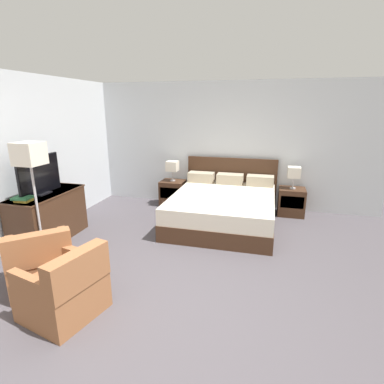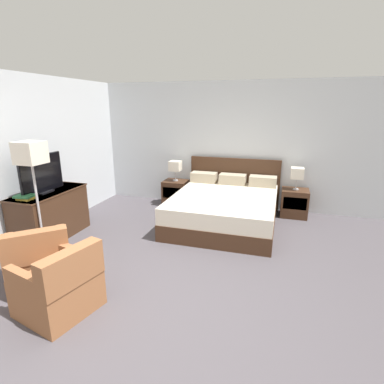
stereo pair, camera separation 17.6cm
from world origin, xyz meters
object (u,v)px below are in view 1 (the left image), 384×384
nightstand_left (173,193)px  tv (40,176)px  floor_lamp (30,162)px  bed (223,207)px  dresser (49,216)px  book_red_cover (24,200)px  armchair_companion (65,290)px  book_blue_cover (22,198)px  armchair_by_window (41,264)px  table_lamp_left (172,166)px  table_lamp_right (294,173)px  nightstand_right (291,202)px

nightstand_left → tv: tv is taller
tv → floor_lamp: (0.31, -0.46, 0.30)m
bed → floor_lamp: 3.19m
dresser → book_red_cover: bearing=-87.9°
bed → dresser: (-2.59, -1.43, 0.10)m
armchair_companion → book_blue_cover: bearing=143.2°
tv → nightstand_left: bearing=59.0°
nightstand_left → book_red_cover: 3.01m
book_red_cover → armchair_by_window: 1.17m
floor_lamp → book_blue_cover: bearing=164.4°
nightstand_left → table_lamp_left: table_lamp_left is taller
book_blue_cover → floor_lamp: bearing=-15.6°
tv → floor_lamp: bearing=-56.5°
book_red_cover → book_blue_cover: (-0.01, 0.00, 0.04)m
table_lamp_left → book_red_cover: bearing=-117.0°
table_lamp_right → armchair_by_window: size_ratio=0.44×
tv → armchair_by_window: bearing=-53.0°
bed → armchair_by_window: bed is taller
tv → armchair_by_window: size_ratio=0.85×
nightstand_left → table_lamp_left: bearing=90.0°
nightstand_left → tv: bearing=-121.0°
table_lamp_right → book_red_cover: bearing=-145.2°
bed → nightstand_right: bed is taller
table_lamp_left → armchair_companion: (0.07, -3.71, -0.57)m
bed → table_lamp_right: size_ratio=4.96×
table_lamp_left → armchair_companion: bearing=-88.9°
table_lamp_left → book_red_cover: (-1.34, -2.64, -0.05)m
armchair_by_window → armchair_companion: 0.73m
nightstand_right → tv: size_ratio=0.65×
bed → nightstand_left: (-1.23, 0.76, -0.03)m
dresser → book_red_cover: book_red_cover is taller
table_lamp_left → tv: bearing=-121.0°
dresser → armchair_by_window: dresser is taller
table_lamp_right → tv: bearing=-149.4°
nightstand_right → table_lamp_right: (0.00, 0.00, 0.59)m
nightstand_right → armchair_by_window: size_ratio=0.56×
nightstand_left → nightstand_right: bearing=0.0°
nightstand_left → table_lamp_right: (2.46, 0.00, 0.59)m
table_lamp_left → book_blue_cover: size_ratio=1.79×
table_lamp_left → tv: tv is taller
bed → nightstand_right: size_ratio=3.94×
nightstand_left → tv: size_ratio=0.65×
nightstand_left → book_red_cover: bearing=-117.0°
book_blue_cover → armchair_companion: (1.43, -1.07, -0.55)m
book_blue_cover → armchair_companion: size_ratio=0.29×
nightstand_right → armchair_companion: bearing=-122.8°
table_lamp_right → armchair_companion: (-2.39, -3.71, -0.57)m
tv → book_red_cover: size_ratio=3.94×
table_lamp_left → dresser: bearing=-121.8°
armchair_companion → armchair_by_window: bearing=148.7°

